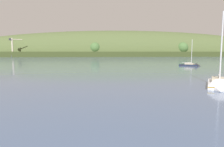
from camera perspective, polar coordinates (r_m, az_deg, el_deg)
The scene contains 4 objects.
far_shoreline_hill at distance 253.20m, azimuth 3.66°, elevation 4.97°, with size 566.28×72.30×62.92m.
dockside_crane at distance 229.21m, azimuth -26.26°, elevation 6.46°, with size 11.65×7.85×19.31m.
sailboat_near_mooring at distance 34.18m, azimuth 28.05°, elevation -3.18°, with size 7.17×9.02×12.62m.
sailboat_far_left at distance 82.60m, azimuth 21.58°, elevation 2.09°, with size 7.31×7.12×11.21m.
Camera 1 is at (-4.90, 2.58, 5.36)m, focal length 32.34 mm.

